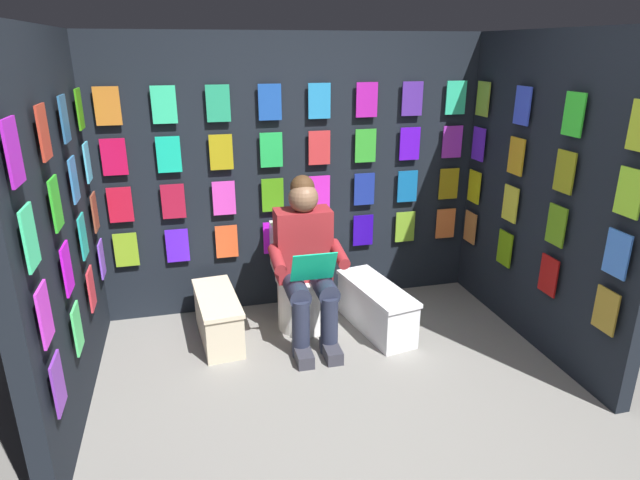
{
  "coord_description": "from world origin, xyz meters",
  "views": [
    {
      "loc": [
        0.82,
        2.11,
        2.03
      ],
      "look_at": [
        0.02,
        -1.06,
        0.85
      ],
      "focal_mm": 30.19,
      "sensor_mm": 36.0,
      "label": 1
    }
  ],
  "objects_px": {
    "person_reading": "(307,261)",
    "toilet": "(301,283)",
    "comic_longbox_near": "(218,317)",
    "comic_longbox_far": "(376,307)"
  },
  "relations": [
    {
      "from": "person_reading",
      "to": "comic_longbox_near",
      "type": "xyz_separation_m",
      "value": [
        0.64,
        -0.12,
        -0.42
      ]
    },
    {
      "from": "comic_longbox_far",
      "to": "comic_longbox_near",
      "type": "bearing_deg",
      "value": -16.98
    },
    {
      "from": "comic_longbox_near",
      "to": "toilet",
      "type": "bearing_deg",
      "value": -175.14
    },
    {
      "from": "comic_longbox_near",
      "to": "comic_longbox_far",
      "type": "relative_size",
      "value": 0.88
    },
    {
      "from": "toilet",
      "to": "comic_longbox_near",
      "type": "height_order",
      "value": "toilet"
    },
    {
      "from": "person_reading",
      "to": "comic_longbox_near",
      "type": "height_order",
      "value": "person_reading"
    },
    {
      "from": "toilet",
      "to": "person_reading",
      "type": "bearing_deg",
      "value": 90.08
    },
    {
      "from": "person_reading",
      "to": "toilet",
      "type": "bearing_deg",
      "value": -89.92
    },
    {
      "from": "person_reading",
      "to": "comic_longbox_far",
      "type": "distance_m",
      "value": 0.68
    },
    {
      "from": "comic_longbox_near",
      "to": "comic_longbox_far",
      "type": "height_order",
      "value": "comic_longbox_far"
    }
  ]
}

